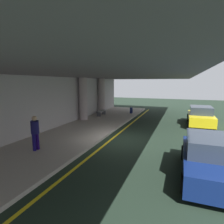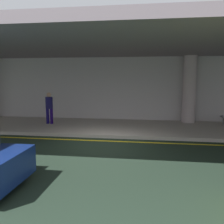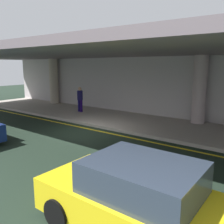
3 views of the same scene
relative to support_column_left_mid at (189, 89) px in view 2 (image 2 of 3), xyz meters
name	(u,v)px [view 2 (image 2 of 3)]	position (x,y,z in m)	size (l,w,h in m)	color
ground_plane	(102,145)	(-4.00, -4.77, -1.97)	(60.00, 60.00, 0.00)	black
sidewalk	(113,127)	(-4.00, -1.67, -1.90)	(26.00, 4.20, 0.15)	#B3A89D
lane_stripe_yellow	(104,141)	(-4.00, -4.21, -1.97)	(26.00, 0.14, 0.01)	yellow
support_column_left_mid	(189,89)	(0.00, 0.00, 0.00)	(0.72, 0.72, 3.65)	#B5A1A3
ceiling_overhang	(111,49)	(-4.00, -2.17, 1.97)	(28.00, 13.20, 0.30)	slate
terminal_back_wall	(118,90)	(-4.00, 0.58, -0.07)	(26.00, 0.30, 3.80)	#B7AFB0
traveler_with_luggage	(49,106)	(-7.46, -1.56, -0.86)	(0.38, 0.38, 1.68)	#0F094E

